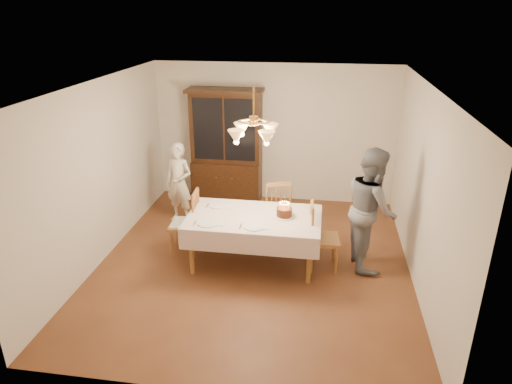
% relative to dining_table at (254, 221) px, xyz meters
% --- Properties ---
extents(ground, '(5.00, 5.00, 0.00)m').
position_rel_dining_table_xyz_m(ground, '(0.00, 0.00, -0.68)').
color(ground, '#572D18').
rests_on(ground, ground).
extents(room_shell, '(5.00, 5.00, 5.00)m').
position_rel_dining_table_xyz_m(room_shell, '(0.00, 0.00, 0.90)').
color(room_shell, white).
rests_on(room_shell, ground).
extents(dining_table, '(1.90, 1.10, 0.76)m').
position_rel_dining_table_xyz_m(dining_table, '(0.00, 0.00, 0.00)').
color(dining_table, brown).
rests_on(dining_table, ground).
extents(china_hutch, '(1.38, 0.54, 2.16)m').
position_rel_dining_table_xyz_m(china_hutch, '(-0.87, 2.25, 0.36)').
color(china_hutch, black).
rests_on(china_hutch, ground).
extents(chair_far_side, '(0.54, 0.53, 1.00)m').
position_rel_dining_table_xyz_m(chair_far_side, '(0.22, 0.92, -0.24)').
color(chair_far_side, brown).
rests_on(chair_far_side, ground).
extents(chair_left_end, '(0.44, 0.46, 1.00)m').
position_rel_dining_table_xyz_m(chair_left_end, '(-1.09, 0.17, -0.23)').
color(chair_left_end, brown).
rests_on(chair_left_end, ground).
extents(chair_right_end, '(0.46, 0.47, 1.00)m').
position_rel_dining_table_xyz_m(chair_right_end, '(1.00, 0.03, -0.24)').
color(chair_right_end, brown).
rests_on(chair_right_end, ground).
extents(elderly_woman, '(0.60, 0.48, 1.41)m').
position_rel_dining_table_xyz_m(elderly_woman, '(-1.50, 1.23, 0.02)').
color(elderly_woman, white).
rests_on(elderly_woman, ground).
extents(adult_in_grey, '(0.81, 0.96, 1.77)m').
position_rel_dining_table_xyz_m(adult_in_grey, '(1.64, 0.24, 0.20)').
color(adult_in_grey, slate).
rests_on(adult_in_grey, ground).
extents(birthday_cake, '(0.30, 0.30, 0.22)m').
position_rel_dining_table_xyz_m(birthday_cake, '(0.43, 0.05, 0.14)').
color(birthday_cake, white).
rests_on(birthday_cake, dining_table).
extents(place_setting_near_left, '(0.41, 0.27, 0.02)m').
position_rel_dining_table_xyz_m(place_setting_near_left, '(-0.58, -0.34, 0.08)').
color(place_setting_near_left, white).
rests_on(place_setting_near_left, dining_table).
extents(place_setting_near_right, '(0.41, 0.26, 0.02)m').
position_rel_dining_table_xyz_m(place_setting_near_right, '(0.06, -0.35, 0.08)').
color(place_setting_near_right, white).
rests_on(place_setting_near_right, dining_table).
extents(place_setting_far_left, '(0.38, 0.23, 0.02)m').
position_rel_dining_table_xyz_m(place_setting_far_left, '(-0.57, 0.26, 0.08)').
color(place_setting_far_left, white).
rests_on(place_setting_far_left, dining_table).
extents(chandelier, '(0.62, 0.62, 0.73)m').
position_rel_dining_table_xyz_m(chandelier, '(-0.00, -0.00, 1.29)').
color(chandelier, '#BF8C3F').
rests_on(chandelier, ground).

